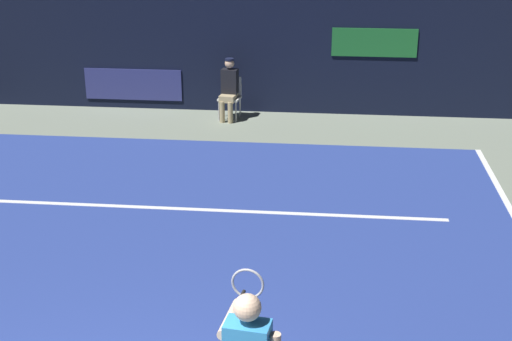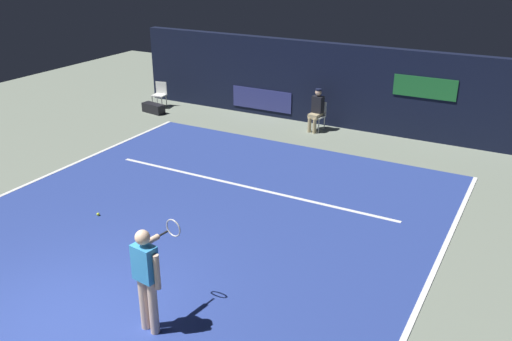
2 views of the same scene
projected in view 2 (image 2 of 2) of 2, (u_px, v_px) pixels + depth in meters
ground_plane at (206, 217)px, 11.77m from camera, size 28.47×28.47×0.00m
court_surface at (206, 217)px, 11.77m from camera, size 9.61×10.00×0.01m
line_sideline_left at (431, 276)px, 9.65m from camera, size 0.10×10.00×0.01m
line_sideline_right at (49, 174)px, 13.87m from camera, size 0.10×10.00×0.01m
line_service at (246, 187)px, 13.18m from camera, size 7.50×0.10×0.01m
back_wall at (334, 85)px, 17.16m from camera, size 14.11×0.33×2.60m
tennis_player at (147, 274)px, 7.99m from camera, size 0.51×0.98×1.73m
line_judge_on_chair at (317, 109)px, 16.85m from camera, size 0.49×0.57×1.32m
courtside_chair_near at (160, 93)px, 19.37m from camera, size 0.50×0.48×0.88m
tennis_ball at (98, 214)px, 11.79m from camera, size 0.07×0.07×0.07m
equipment_bag at (153, 108)px, 18.83m from camera, size 0.88×0.45×0.32m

